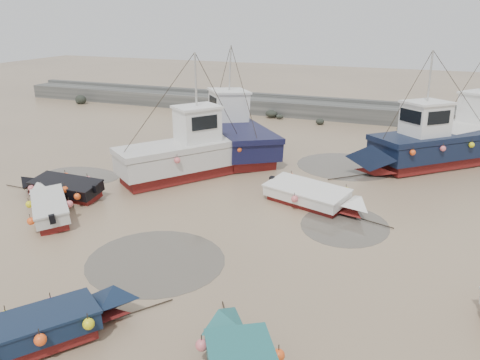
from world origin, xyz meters
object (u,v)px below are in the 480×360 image
at_px(dinghy_0, 50,203).
at_px(person, 210,161).
at_px(cabin_boat_2, 429,144).
at_px(cabin_boat_3, 476,130).
at_px(dinghy_1, 39,327).
at_px(dinghy_5, 314,194).
at_px(dinghy_4, 61,185).
at_px(cabin_boat_1, 193,151).
at_px(cabin_boat_0, 229,130).

xyz_separation_m(dinghy_0, person, (3.01, 9.36, -0.55)).
relative_size(cabin_boat_2, cabin_boat_3, 1.02).
distance_m(dinghy_1, dinghy_5, 12.42).
bearing_deg(dinghy_4, cabin_boat_1, -41.62).
height_order(cabin_boat_2, person, cabin_boat_2).
bearing_deg(dinghy_5, cabin_boat_0, -116.01).
xyz_separation_m(dinghy_1, cabin_boat_2, (8.93, 19.30, 0.77)).
height_order(dinghy_0, person, dinghy_0).
distance_m(dinghy_1, cabin_boat_3, 26.13).
height_order(dinghy_4, cabin_boat_0, cabin_boat_0).
xyz_separation_m(dinghy_0, dinghy_5, (10.08, 5.05, -0.00)).
bearing_deg(dinghy_1, person, 135.99).
xyz_separation_m(dinghy_1, dinghy_4, (-6.74, 8.45, 0.01)).
xyz_separation_m(dinghy_0, dinghy_4, (-1.10, 1.90, 0.00)).
distance_m(dinghy_0, cabin_boat_1, 7.55).
bearing_deg(dinghy_5, person, -103.06).
bearing_deg(dinghy_1, dinghy_5, 105.63).
distance_m(dinghy_5, cabin_boat_1, 7.01).
height_order(dinghy_4, cabin_boat_1, cabin_boat_1).
bearing_deg(cabin_boat_1, dinghy_5, 22.14).
bearing_deg(dinghy_5, cabin_boat_1, -85.66).
xyz_separation_m(dinghy_5, person, (-7.07, 4.31, -0.55)).
bearing_deg(person, dinghy_1, 55.30).
xyz_separation_m(dinghy_0, cabin_boat_1, (3.32, 6.73, 0.80)).
bearing_deg(cabin_boat_1, cabin_boat_2, 64.28).
bearing_deg(cabin_boat_1, person, 132.88).
bearing_deg(person, cabin_boat_3, 163.88).
bearing_deg(cabin_boat_0, dinghy_5, -85.36).
relative_size(dinghy_0, cabin_boat_2, 0.53).
distance_m(dinghy_0, cabin_boat_2, 19.38).
distance_m(dinghy_0, dinghy_4, 2.20).
distance_m(cabin_boat_0, person, 2.72).
distance_m(dinghy_1, person, 16.13).
height_order(dinghy_5, cabin_boat_1, cabin_boat_1).
relative_size(dinghy_5, cabin_boat_1, 0.68).
bearing_deg(cabin_boat_2, dinghy_5, 107.09).
bearing_deg(cabin_boat_2, dinghy_4, 81.99).
distance_m(cabin_boat_1, cabin_boat_2, 12.76).
bearing_deg(cabin_boat_3, cabin_boat_1, -106.71).
height_order(dinghy_5, person, dinghy_5).
xyz_separation_m(dinghy_4, cabin_boat_1, (4.43, 4.83, 0.80)).
bearing_deg(person, cabin_boat_1, 52.70).
xyz_separation_m(dinghy_1, cabin_boat_0, (-2.40, 18.28, 0.75)).
bearing_deg(cabin_boat_0, dinghy_4, -154.85).
distance_m(cabin_boat_0, cabin_boat_1, 5.01).
bearing_deg(dinghy_4, dinghy_5, -73.40).
distance_m(dinghy_0, dinghy_5, 11.28).
height_order(cabin_boat_1, cabin_boat_3, same).
xyz_separation_m(dinghy_5, cabin_boat_0, (-6.85, 6.69, 0.75)).
distance_m(cabin_boat_2, person, 12.12).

